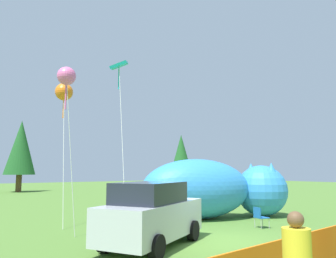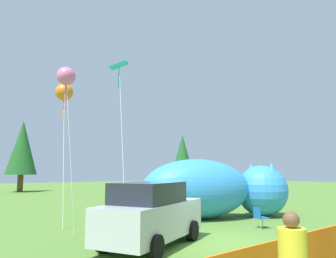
# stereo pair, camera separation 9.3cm
# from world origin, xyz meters

# --- Properties ---
(ground_plane) EXTENTS (120.00, 120.00, 0.00)m
(ground_plane) POSITION_xyz_m (0.00, 0.00, 0.00)
(ground_plane) COLOR #4C752D
(parked_car) EXTENTS (4.63, 3.57, 1.99)m
(parked_car) POSITION_xyz_m (-2.27, 0.91, 0.99)
(parked_car) COLOR #B7BCC1
(parked_car) RESTS_ON ground
(folding_chair) EXTENTS (0.57, 0.57, 0.85)m
(folding_chair) POSITION_xyz_m (3.13, 1.01, 0.50)
(folding_chair) COLOR #1959A5
(folding_chair) RESTS_ON ground
(inflatable_cat) EXTENTS (7.85, 4.89, 2.93)m
(inflatable_cat) POSITION_xyz_m (3.57, 4.17, 1.35)
(inflatable_cat) COLOR #338CD8
(inflatable_cat) RESTS_ON ground
(safety_fence) EXTENTS (9.44, 0.82, 1.21)m
(safety_fence) POSITION_xyz_m (-0.80, -4.00, 0.55)
(safety_fence) COLOR orange
(safety_fence) RESTS_ON ground
(kite_orange_flower) EXTENTS (0.97, 2.61, 6.61)m
(kite_orange_flower) POSITION_xyz_m (-3.01, 7.65, 6.15)
(kite_orange_flower) COLOR silver
(kite_orange_flower) RESTS_ON ground
(kite_teal_diamond) EXTENTS (1.55, 3.35, 8.20)m
(kite_teal_diamond) POSITION_xyz_m (-0.41, 6.94, 7.70)
(kite_teal_diamond) COLOR silver
(kite_teal_diamond) RESTS_ON ground
(kite_pink_octopus) EXTENTS (0.77, 0.78, 6.31)m
(kite_pink_octopus) POSITION_xyz_m (-4.08, 4.16, 5.92)
(kite_pink_octopus) COLOR silver
(kite_pink_octopus) RESTS_ON ground
(horizon_tree_mid) EXTENTS (3.15, 3.15, 7.52)m
(horizon_tree_mid) POSITION_xyz_m (21.13, 28.95, 4.62)
(horizon_tree_mid) COLOR brown
(horizon_tree_mid) RESTS_ON ground
(horizon_tree_northeast) EXTENTS (3.38, 3.38, 8.06)m
(horizon_tree_northeast) POSITION_xyz_m (0.19, 31.78, 4.95)
(horizon_tree_northeast) COLOR brown
(horizon_tree_northeast) RESTS_ON ground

